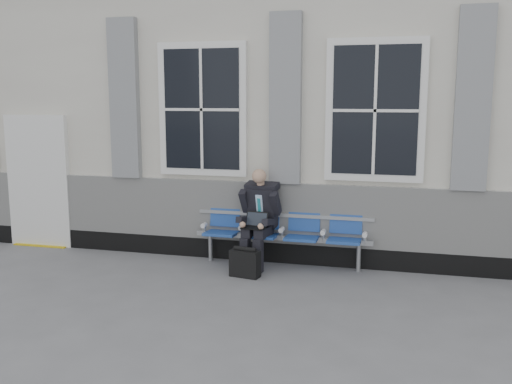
# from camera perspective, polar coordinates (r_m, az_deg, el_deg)

# --- Properties ---
(ground) EXTENTS (70.00, 70.00, 0.00)m
(ground) POSITION_cam_1_polar(r_m,az_deg,el_deg) (7.05, 7.73, -10.81)
(ground) COLOR slate
(ground) RESTS_ON ground
(station_building) EXTENTS (14.40, 4.40, 4.49)m
(station_building) POSITION_cam_1_polar(r_m,az_deg,el_deg) (10.07, 10.28, 8.14)
(station_building) COLOR silver
(station_building) RESTS_ON ground
(bench) EXTENTS (2.60, 0.47, 0.91)m
(bench) POSITION_cam_1_polar(r_m,az_deg,el_deg) (8.28, 2.67, -3.66)
(bench) COLOR #9EA0A3
(bench) RESTS_ON ground
(businessman) EXTENTS (0.60, 0.81, 1.43)m
(businessman) POSITION_cam_1_polar(r_m,az_deg,el_deg) (8.17, 0.33, -2.25)
(businessman) COLOR black
(businessman) RESTS_ON ground
(briefcase) EXTENTS (0.44, 0.24, 0.42)m
(briefcase) POSITION_cam_1_polar(r_m,az_deg,el_deg) (7.84, -1.11, -7.11)
(briefcase) COLOR black
(briefcase) RESTS_ON ground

